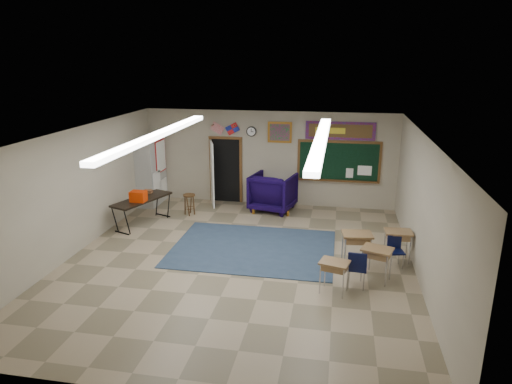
% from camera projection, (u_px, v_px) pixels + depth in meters
% --- Properties ---
extents(floor, '(9.00, 9.00, 0.00)m').
position_uv_depth(floor, '(238.00, 261.00, 10.69)').
color(floor, gray).
rests_on(floor, ground).
extents(back_wall, '(8.00, 0.04, 3.00)m').
position_uv_depth(back_wall, '(269.00, 158.00, 14.50)').
color(back_wall, '#B1A88F').
rests_on(back_wall, floor).
extents(front_wall, '(8.00, 0.04, 3.00)m').
position_uv_depth(front_wall, '(163.00, 302.00, 6.02)').
color(front_wall, '#B1A88F').
rests_on(front_wall, floor).
extents(left_wall, '(0.04, 9.00, 3.00)m').
position_uv_depth(left_wall, '(75.00, 191.00, 10.95)').
color(left_wall, '#B1A88F').
rests_on(left_wall, floor).
extents(right_wall, '(0.04, 9.00, 3.00)m').
position_uv_depth(right_wall, '(424.00, 211.00, 9.57)').
color(right_wall, '#B1A88F').
rests_on(right_wall, floor).
extents(ceiling, '(8.00, 9.00, 0.04)m').
position_uv_depth(ceiling, '(237.00, 134.00, 9.83)').
color(ceiling, white).
rests_on(ceiling, back_wall).
extents(area_rug, '(4.00, 3.00, 0.02)m').
position_uv_depth(area_rug, '(253.00, 248.00, 11.41)').
color(area_rug, '#30435B').
rests_on(area_rug, floor).
extents(fluorescent_strips, '(3.86, 6.00, 0.10)m').
position_uv_depth(fluorescent_strips, '(237.00, 137.00, 9.85)').
color(fluorescent_strips, white).
rests_on(fluorescent_strips, ceiling).
extents(doorway, '(1.10, 0.89, 2.16)m').
position_uv_depth(doorway, '(222.00, 171.00, 14.75)').
color(doorway, black).
rests_on(doorway, back_wall).
extents(chalkboard, '(2.55, 0.14, 1.30)m').
position_uv_depth(chalkboard, '(339.00, 163.00, 14.10)').
color(chalkboard, brown).
rests_on(chalkboard, back_wall).
extents(bulletin_board, '(2.10, 0.05, 0.55)m').
position_uv_depth(bulletin_board, '(340.00, 131.00, 13.82)').
color(bulletin_board, '#9E0D0E').
rests_on(bulletin_board, back_wall).
extents(framed_art_print, '(0.75, 0.05, 0.65)m').
position_uv_depth(framed_art_print, '(280.00, 132.00, 14.17)').
color(framed_art_print, '#A1651F').
rests_on(framed_art_print, back_wall).
extents(wall_clock, '(0.32, 0.05, 0.32)m').
position_uv_depth(wall_clock, '(251.00, 131.00, 14.32)').
color(wall_clock, black).
rests_on(wall_clock, back_wall).
extents(wall_flags, '(1.16, 0.06, 0.70)m').
position_uv_depth(wall_flags, '(225.00, 127.00, 14.41)').
color(wall_flags, red).
rests_on(wall_flags, back_wall).
extents(storage_cabinet, '(0.59, 1.25, 2.20)m').
position_uv_depth(storage_cabinet, '(151.00, 170.00, 14.65)').
color(storage_cabinet, '#A4A49F').
rests_on(storage_cabinet, floor).
extents(wingback_armchair, '(1.49, 1.52, 1.16)m').
position_uv_depth(wingback_armchair, '(273.00, 192.00, 14.14)').
color(wingback_armchair, black).
rests_on(wingback_armchair, floor).
extents(student_chair_reading, '(0.47, 0.47, 0.79)m').
position_uv_depth(student_chair_reading, '(255.00, 196.00, 14.31)').
color(student_chair_reading, black).
rests_on(student_chair_reading, floor).
extents(student_chair_desk_a, '(0.45, 0.45, 0.83)m').
position_uv_depth(student_chair_desk_a, '(357.00, 268.00, 9.41)').
color(student_chair_desk_a, black).
rests_on(student_chair_desk_a, floor).
extents(student_chair_desk_b, '(0.43, 0.43, 0.71)m').
position_uv_depth(student_chair_desk_b, '(396.00, 252.00, 10.32)').
color(student_chair_desk_b, black).
rests_on(student_chair_desk_b, floor).
extents(student_desk_front_left, '(0.73, 0.59, 0.80)m').
position_uv_depth(student_desk_front_left, '(356.00, 248.00, 10.34)').
color(student_desk_front_left, brown).
rests_on(student_desk_front_left, floor).
extents(student_desk_front_right, '(0.64, 0.50, 0.74)m').
position_uv_depth(student_desk_front_right, '(397.00, 244.00, 10.63)').
color(student_desk_front_right, brown).
rests_on(student_desk_front_right, floor).
extents(student_desk_back_left, '(0.66, 0.56, 0.68)m').
position_uv_depth(student_desk_back_left, '(334.00, 275.00, 9.19)').
color(student_desk_back_left, brown).
rests_on(student_desk_back_left, floor).
extents(student_desk_back_right, '(0.74, 0.64, 0.74)m').
position_uv_depth(student_desk_back_right, '(376.00, 263.00, 9.67)').
color(student_desk_back_right, brown).
rests_on(student_desk_back_right, floor).
extents(folding_table, '(1.23, 1.97, 1.06)m').
position_uv_depth(folding_table, '(143.00, 210.00, 12.93)').
color(folding_table, black).
rests_on(folding_table, floor).
extents(wooden_stool, '(0.36, 0.36, 0.64)m').
position_uv_depth(wooden_stool, '(189.00, 204.00, 13.76)').
color(wooden_stool, '#4D3417').
rests_on(wooden_stool, floor).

